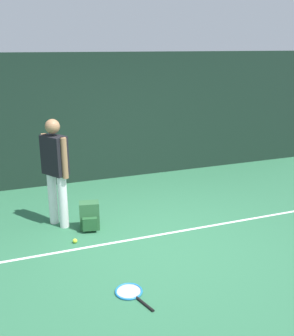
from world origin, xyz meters
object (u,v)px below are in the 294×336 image
(tennis_player, at_px, (55,167))
(tennis_ball_near_player, at_px, (75,241))
(tennis_racket, at_px, (130,293))
(backpack, at_px, (90,217))

(tennis_player, relative_size, tennis_ball_near_player, 25.76)
(tennis_racket, height_order, backpack, backpack)
(tennis_player, bearing_deg, tennis_ball_near_player, -22.58)
(tennis_racket, height_order, tennis_ball_near_player, tennis_ball_near_player)
(tennis_player, xyz_separation_m, tennis_ball_near_player, (0.12, -0.69, -0.93))
(tennis_player, height_order, tennis_racket, tennis_player)
(backpack, relative_size, tennis_ball_near_player, 6.67)
(tennis_ball_near_player, bearing_deg, tennis_player, 99.85)
(tennis_ball_near_player, bearing_deg, backpack, 50.66)
(tennis_player, bearing_deg, tennis_racket, -19.20)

